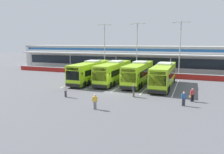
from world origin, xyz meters
TOP-DOWN VIEW (x-y plane):
  - ground_plane at (0.00, 0.00)m, footprint 200.00×200.00m
  - terminal_building at (-0.00, 26.91)m, footprint 70.00×13.00m
  - red_barrier_wall at (0.00, 14.50)m, footprint 60.00×0.40m
  - coach_bus_leftmost at (-6.10, 5.55)m, footprint 2.99×12.18m
  - coach_bus_left_centre at (-2.04, 6.36)m, footprint 2.99×12.18m
  - coach_bus_centre at (2.26, 6.75)m, footprint 2.99×12.18m
  - coach_bus_right_centre at (6.52, 5.77)m, footprint 2.99×12.18m
  - bay_stripe_far_west at (-8.40, 6.00)m, footprint 0.14×13.00m
  - bay_stripe_west at (-4.20, 6.00)m, footprint 0.14×13.00m
  - bay_stripe_mid_west at (0.00, 6.00)m, footprint 0.14×13.00m
  - bay_stripe_centre at (4.20, 6.00)m, footprint 0.14×13.00m
  - bay_stripe_mid_east at (8.40, 6.00)m, footprint 0.14×13.00m
  - pedestrian_with_handbag at (10.83, -1.51)m, footprint 0.61×0.52m
  - pedestrian_in_dark_coat at (9.96, -3.74)m, footprint 0.53×0.32m
  - pedestrian_child at (1.20, -8.32)m, footprint 0.51×0.36m
  - pedestrian_near_bin at (3.70, -1.85)m, footprint 0.50×0.41m
  - pedestrian_approaching_bus at (-4.51, -5.03)m, footprint 0.54×0.32m
  - lamp_post_west at (-8.12, 16.97)m, footprint 3.24×0.28m
  - lamp_post_centre at (-0.58, 16.70)m, footprint 3.24×0.28m
  - lamp_post_east at (8.19, 16.16)m, footprint 3.24×0.28m

SIDE VIEW (x-z plane):
  - ground_plane at x=0.00m, z-range 0.00..0.00m
  - bay_stripe_far_west at x=-8.40m, z-range 0.00..0.01m
  - bay_stripe_west at x=-4.20m, z-range 0.00..0.01m
  - bay_stripe_mid_west at x=0.00m, z-range 0.00..0.01m
  - bay_stripe_centre at x=4.20m, z-range 0.00..0.01m
  - bay_stripe_mid_east at x=8.40m, z-range 0.00..0.01m
  - red_barrier_wall at x=0.00m, z-range 0.01..1.10m
  - pedestrian_with_handbag at x=10.83m, z-range 0.05..1.67m
  - pedestrian_in_dark_coat at x=9.96m, z-range 0.06..1.68m
  - pedestrian_child at x=1.20m, z-range 0.06..1.68m
  - pedestrian_near_bin at x=3.70m, z-range 0.06..1.68m
  - pedestrian_approaching_bus at x=-4.51m, z-range 0.06..1.68m
  - coach_bus_leftmost at x=-6.10m, z-range -0.10..3.68m
  - coach_bus_left_centre at x=-2.04m, z-range -0.10..3.68m
  - coach_bus_centre at x=2.26m, z-range -0.10..3.68m
  - coach_bus_right_centre at x=6.52m, z-range -0.10..3.68m
  - terminal_building at x=0.00m, z-range 0.01..6.01m
  - lamp_post_west at x=-8.12m, z-range 0.79..11.79m
  - lamp_post_centre at x=-0.58m, z-range 0.79..11.79m
  - lamp_post_east at x=8.19m, z-range 0.79..11.79m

